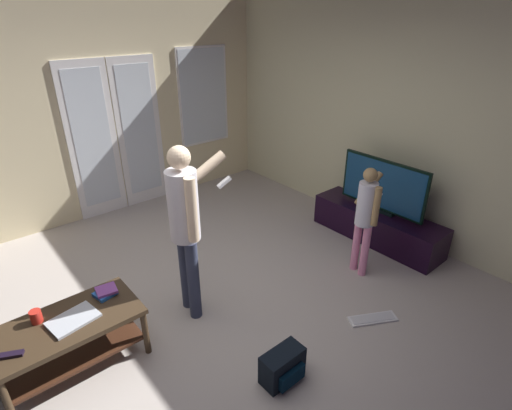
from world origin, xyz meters
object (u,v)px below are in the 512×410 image
object	(u,v)px
coffee_table	(69,334)
person_child	(366,212)
flat_screen_tv	(383,186)
cup_near_edge	(36,317)
person_adult	(186,219)
book_stack	(106,292)
tv_stand	(377,225)
tv_remote_black	(9,355)
loose_keyboard	(373,319)
laptop_closed	(73,319)
backpack	(283,366)

from	to	relation	value
coffee_table	person_child	distance (m)	2.83
flat_screen_tv	cup_near_edge	distance (m)	3.63
person_adult	book_stack	world-z (taller)	person_adult
coffee_table	person_adult	size ratio (longest dim) A/B	0.66
cup_near_edge	book_stack	xyz separation A→B (m)	(0.51, -0.02, -0.02)
tv_stand	tv_remote_black	distance (m)	3.84
person_child	tv_remote_black	distance (m)	3.17
coffee_table	cup_near_edge	world-z (taller)	cup_near_edge
loose_keyboard	laptop_closed	world-z (taller)	laptop_closed
coffee_table	cup_near_edge	xyz separation A→B (m)	(-0.16, 0.13, 0.17)
tv_stand	backpack	bearing A→B (deg)	-161.99
flat_screen_tv	person_adult	xyz separation A→B (m)	(-2.37, 0.36, 0.25)
tv_stand	backpack	size ratio (longest dim) A/B	4.71
loose_keyboard	person_child	bearing A→B (deg)	46.40
flat_screen_tv	tv_remote_black	world-z (taller)	flat_screen_tv
person_child	book_stack	xyz separation A→B (m)	(-2.38, 0.77, -0.23)
loose_keyboard	book_stack	distance (m)	2.33
person_adult	flat_screen_tv	bearing A→B (deg)	-8.51
person_adult	backpack	xyz separation A→B (m)	(0.09, -1.10, -0.83)
person_adult	laptop_closed	bearing A→B (deg)	179.31
person_child	flat_screen_tv	bearing A→B (deg)	21.02
loose_keyboard	tv_stand	bearing A→B (deg)	33.60
flat_screen_tv	person_child	size ratio (longest dim) A/B	0.91
tv_stand	book_stack	world-z (taller)	book_stack
coffee_table	book_stack	xyz separation A→B (m)	(0.35, 0.11, 0.15)
loose_keyboard	cup_near_edge	xyz separation A→B (m)	(-2.36, 1.34, 0.48)
tv_stand	cup_near_edge	size ratio (longest dim) A/B	16.01
backpack	book_stack	size ratio (longest dim) A/B	1.74
coffee_table	flat_screen_tv	world-z (taller)	flat_screen_tv
person_child	backpack	bearing A→B (deg)	-163.21
person_child	laptop_closed	bearing A→B (deg)	166.64
backpack	tv_stand	bearing A→B (deg)	18.01
cup_near_edge	tv_remote_black	xyz separation A→B (m)	(-0.23, -0.23, -0.04)
tv_stand	tv_remote_black	bearing A→B (deg)	175.54
loose_keyboard	cup_near_edge	distance (m)	2.76
person_child	laptop_closed	distance (m)	2.77
coffee_table	person_adult	bearing A→B (deg)	-2.20
backpack	laptop_closed	world-z (taller)	laptop_closed
person_child	loose_keyboard	size ratio (longest dim) A/B	2.63
flat_screen_tv	loose_keyboard	xyz separation A→B (m)	(-1.22, -0.82, -0.69)
backpack	tv_remote_black	bearing A→B (deg)	145.78
person_adult	loose_keyboard	distance (m)	1.90
tv_remote_black	book_stack	bearing A→B (deg)	42.82
loose_keyboard	laptop_closed	bearing A→B (deg)	151.28
coffee_table	flat_screen_tv	distance (m)	3.47
person_adult	tv_remote_black	xyz separation A→B (m)	(-1.44, -0.06, -0.50)
book_stack	cup_near_edge	bearing A→B (deg)	177.59
person_adult	loose_keyboard	xyz separation A→B (m)	(1.15, -1.17, -0.95)
tv_stand	person_child	size ratio (longest dim) A/B	1.35
flat_screen_tv	person_adult	distance (m)	2.41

